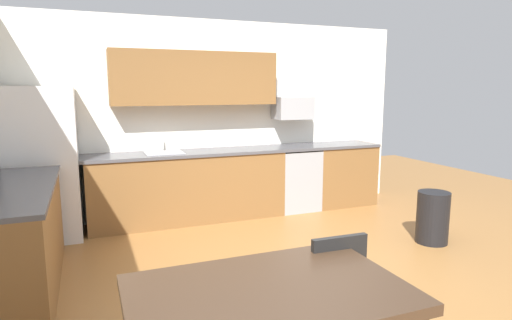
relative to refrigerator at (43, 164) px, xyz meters
The scene contains 16 objects.
ground_plane 3.24m from the refrigerator, 45.52° to the right, with size 12.00×12.00×0.00m, color #9E6B38.
wall_back 2.27m from the refrigerator, 11.16° to the left, with size 5.80×0.10×2.70m, color white.
cabinet_run_back 1.78m from the refrigerator, ahead, with size 2.58×0.60×0.90m, color brown.
cabinet_run_back_right 4.12m from the refrigerator, ahead, with size 0.97×0.60×0.90m, color brown.
cabinet_run_left 1.49m from the refrigerator, 94.83° to the right, with size 0.60×2.00×0.90m, color brown.
countertop_back 2.18m from the refrigerator, ahead, with size 4.80×0.64×0.04m, color #4C4C51.
countertop_left 1.43m from the refrigerator, 94.83° to the right, with size 0.64×2.00×0.04m, color #4C4C51.
upper_cabinets_back 2.14m from the refrigerator, ahead, with size 2.20×0.34×0.70m, color brown.
refrigerator is the anchor object (origin of this frame).
oven_range 3.34m from the refrigerator, ahead, with size 0.60×0.60×0.91m.
microwave 3.37m from the refrigerator, ahead, with size 0.54×0.36×0.32m, color #9EA0A5.
sink_basin 1.41m from the refrigerator, ahead, with size 0.48×0.40×0.14m, color #A5A8AD.
sink_faucet 1.44m from the refrigerator, 10.46° to the left, with size 0.02×0.02×0.24m, color #B2B5BA.
dining_table 3.85m from the refrigerator, 70.35° to the right, with size 1.40×0.90×0.77m.
chair_near_table 3.93m from the refrigerator, 60.57° to the right, with size 0.41×0.41×0.85m.
trash_bin 4.55m from the refrigerator, 23.51° to the right, with size 0.36×0.36×0.60m, color black.
Camera 1 is at (-1.69, -3.27, 1.76)m, focal length 30.17 mm.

